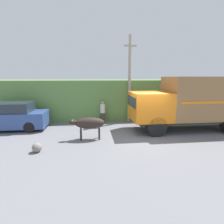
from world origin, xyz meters
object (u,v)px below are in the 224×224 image
at_px(parked_suv, 11,117).
at_px(pedestrian_on_hill, 103,111).
at_px(cargo_truck, 195,101).
at_px(roadside_rock, 37,148).
at_px(brown_cow, 89,123).
at_px(utility_pole, 129,78).

height_order(parked_suv, pedestrian_on_hill, parked_suv).
bearing_deg(pedestrian_on_hill, cargo_truck, 149.80).
relative_size(pedestrian_on_hill, roadside_rock, 3.76).
bearing_deg(brown_cow, cargo_truck, 19.26).
bearing_deg(pedestrian_on_hill, roadside_rock, 49.56).
relative_size(cargo_truck, pedestrian_on_hill, 4.71).
bearing_deg(brown_cow, utility_pole, 61.50).
height_order(cargo_truck, roadside_rock, cargo_truck).
xyz_separation_m(cargo_truck, pedestrian_on_hill, (-5.61, 2.44, -0.97)).
bearing_deg(roadside_rock, parked_suv, 124.94).
height_order(cargo_truck, pedestrian_on_hill, cargo_truck).
relative_size(cargo_truck, utility_pole, 1.20).
height_order(utility_pole, roadside_rock, utility_pole).
distance_m(brown_cow, utility_pole, 5.26).
distance_m(parked_suv, utility_pole, 8.38).
bearing_deg(parked_suv, cargo_truck, -7.37).
distance_m(cargo_truck, pedestrian_on_hill, 6.19).
bearing_deg(utility_pole, brown_cow, -128.87).
height_order(pedestrian_on_hill, roadside_rock, pedestrian_on_hill).
distance_m(cargo_truck, roadside_rock, 9.35).
bearing_deg(cargo_truck, parked_suv, 170.56).
bearing_deg(cargo_truck, brown_cow, -173.92).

